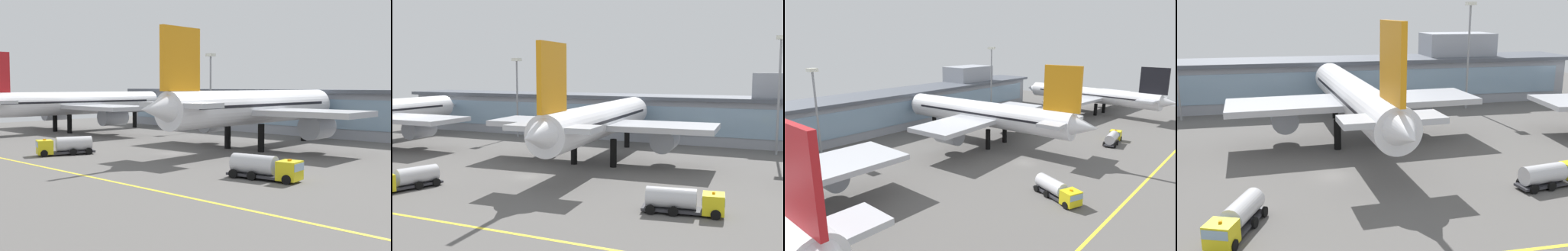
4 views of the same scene
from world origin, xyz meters
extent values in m
plane|color=#5B5956|center=(0.00, 0.00, 0.00)|extent=(180.00, 180.00, 0.00)
cube|color=#9399A3|center=(0.00, 46.11, 4.74)|extent=(119.56, 12.00, 9.48)
cube|color=#84A3BC|center=(0.00, 40.06, 5.21)|extent=(114.77, 0.20, 6.07)
cube|color=#4C515B|center=(0.00, 46.11, 9.88)|extent=(122.56, 14.00, 0.80)
cube|color=#9399A3|center=(35.87, 48.11, 12.48)|extent=(16.00, 10.00, 6.00)
cylinder|color=black|center=(2.12, 11.56, 2.35)|extent=(1.10, 1.10, 4.70)
cylinder|color=black|center=(9.16, 11.98, 2.35)|extent=(1.10, 1.10, 4.70)
cylinder|color=black|center=(4.42, 32.19, 2.35)|extent=(1.10, 1.10, 4.70)
cylinder|color=white|center=(5.43, 15.32, 7.35)|extent=(8.52, 44.75, 5.88)
cone|color=white|center=(4.00, 39.28, 7.35)|extent=(5.89, 5.61, 5.58)
cone|color=white|center=(6.88, -8.93, 7.79)|extent=(5.37, 6.75, 5.00)
cube|color=#84A3BC|center=(4.21, 35.74, 8.37)|extent=(4.65, 4.37, 1.76)
cube|color=black|center=(5.43, 15.32, 7.79)|extent=(8.15, 37.65, 0.47)
cube|color=#B7BAC1|center=(5.43, 15.32, 6.61)|extent=(40.12, 13.02, 0.94)
cylinder|color=#999EA8|center=(-5.72, 16.26, 4.29)|extent=(4.45, 6.02, 4.11)
cylinder|color=#999EA8|center=(16.39, 17.58, 4.29)|extent=(4.45, 6.02, 4.11)
cube|color=orange|center=(6.60, -4.21, 14.99)|extent=(1.18, 8.03, 9.40)
cube|color=#B7BAC1|center=(6.60, -4.21, 8.23)|extent=(12.93, 5.64, 0.75)
cylinder|color=black|center=(-10.94, -16.77, 0.55)|extent=(0.67, 1.13, 1.10)
cylinder|color=black|center=(-13.37, -15.84, 0.55)|extent=(0.67, 1.13, 1.10)
cylinder|color=black|center=(-9.33, -12.57, 0.55)|extent=(0.67, 1.13, 1.10)
cylinder|color=black|center=(-11.75, -11.64, 0.55)|extent=(0.67, 1.13, 1.10)
cylinder|color=black|center=(-8.42, -10.22, 0.55)|extent=(0.67, 1.13, 1.10)
cylinder|color=black|center=(-10.85, -9.29, 0.55)|extent=(0.67, 1.13, 1.10)
cube|color=#2D2D33|center=(-10.60, -12.27, 0.45)|extent=(4.89, 7.90, 0.30)
cube|color=yellow|center=(-12.06, -16.06, 1.40)|extent=(3.27, 3.12, 2.20)
cube|color=#84A3BC|center=(-12.06, -16.06, 1.88)|extent=(3.20, 3.17, 0.88)
cylinder|color=silver|center=(-10.41, -11.77, 1.75)|extent=(4.15, 6.03, 2.30)
cube|color=orange|center=(-12.06, -16.06, 2.62)|extent=(0.30, 0.40, 0.20)
cylinder|color=black|center=(28.76, -6.95, 0.55)|extent=(1.13, 0.46, 1.10)
cylinder|color=black|center=(24.32, -7.63, 0.55)|extent=(1.13, 0.46, 1.10)
cylinder|color=black|center=(24.71, -10.20, 0.55)|extent=(1.13, 0.46, 1.10)
cylinder|color=black|center=(21.82, -8.01, 0.55)|extent=(1.13, 0.46, 1.10)
cylinder|color=black|center=(22.22, -10.58, 0.55)|extent=(1.13, 0.46, 1.10)
cube|color=#2D2D33|center=(24.69, -8.89, 0.45)|extent=(7.83, 3.46, 0.30)
cylinder|color=silver|center=(24.16, -8.97, 1.75)|extent=(5.86, 3.12, 2.30)
cylinder|color=gray|center=(33.36, 35.49, 10.86)|extent=(0.44, 0.44, 21.72)
cube|color=silver|center=(33.36, 35.49, 22.07)|extent=(1.80, 1.80, 0.70)
camera|label=1|loc=(62.48, -57.89, 10.96)|focal=48.20mm
camera|label=2|loc=(36.52, -59.37, 15.79)|focal=43.01mm
camera|label=3|loc=(-58.16, -37.05, 24.60)|focal=32.16mm
camera|label=4|loc=(-6.46, -54.92, 20.86)|focal=41.77mm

